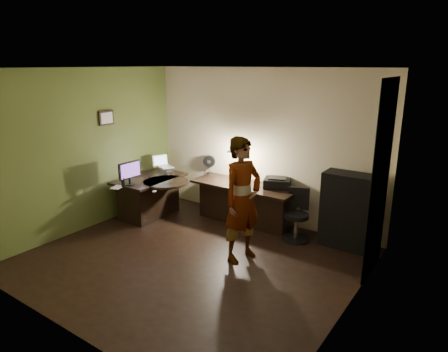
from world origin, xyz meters
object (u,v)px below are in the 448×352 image
Objects in this scene: desk_right at (244,204)px; office_chair at (297,215)px; person at (242,200)px; monitor at (129,176)px; desk_left at (151,197)px; cabinet at (348,211)px.

office_chair is (1.07, -0.12, 0.06)m from desk_right.
desk_right is 1.08m from office_chair.
monitor is at bearing 105.78° from person.
office_chair is at bearing -6.48° from desk_right.
desk_right is 4.23× the size of monitor.
person reaches higher than desk_left.
cabinet reaches higher than office_chair.
desk_left is 0.68× the size of desk_right.
monitor reaches higher than desk_left.
desk_right is at bearing 40.99° from monitor.
monitor reaches higher than desk_right.
desk_left is 1.56× the size of office_chair.
person is (-1.12, -1.26, 0.32)m from cabinet.
desk_right is at bearing -177.01° from cabinet.
office_chair is (2.63, 1.10, -0.48)m from monitor.
desk_right is 1.46m from person.
cabinet is 1.72m from person.
desk_right is at bearing 22.47° from desk_left.
desk_left is 3.51m from cabinet.
desk_right is 2.05m from monitor.
desk_right is 1.83m from cabinet.
cabinet reaches higher than desk_left.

